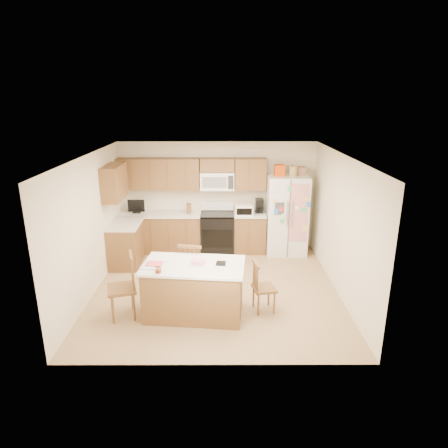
{
  "coord_description": "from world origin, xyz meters",
  "views": [
    {
      "loc": [
        0.13,
        -6.81,
        3.47
      ],
      "look_at": [
        0.15,
        0.35,
        1.17
      ],
      "focal_mm": 32.0,
      "sensor_mm": 36.0,
      "label": 1
    }
  ],
  "objects_px": {
    "windsor_chair_left": "(123,288)",
    "windsor_chair_back": "(193,271)",
    "island": "(194,289)",
    "stove": "(217,232)",
    "refrigerator": "(286,214)",
    "windsor_chair_right": "(263,288)"
  },
  "relations": [
    {
      "from": "windsor_chair_back",
      "to": "windsor_chair_left",
      "type": "bearing_deg",
      "value": -146.11
    },
    {
      "from": "windsor_chair_left",
      "to": "windsor_chair_right",
      "type": "height_order",
      "value": "windsor_chair_left"
    },
    {
      "from": "windsor_chair_back",
      "to": "windsor_chair_right",
      "type": "distance_m",
      "value": 1.33
    },
    {
      "from": "windsor_chair_left",
      "to": "windsor_chair_back",
      "type": "xyz_separation_m",
      "value": [
        1.07,
        0.72,
        -0.02
      ]
    },
    {
      "from": "stove",
      "to": "windsor_chair_left",
      "type": "bearing_deg",
      "value": -117.02
    },
    {
      "from": "windsor_chair_left",
      "to": "stove",
      "type": "bearing_deg",
      "value": 62.98
    },
    {
      "from": "stove",
      "to": "windsor_chair_right",
      "type": "relative_size",
      "value": 1.28
    },
    {
      "from": "windsor_chair_right",
      "to": "stove",
      "type": "bearing_deg",
      "value": 106.16
    },
    {
      "from": "island",
      "to": "windsor_chair_left",
      "type": "bearing_deg",
      "value": -176.68
    },
    {
      "from": "island",
      "to": "windsor_chair_back",
      "type": "bearing_deg",
      "value": 96.0
    },
    {
      "from": "windsor_chair_back",
      "to": "windsor_chair_right",
      "type": "height_order",
      "value": "windsor_chair_back"
    },
    {
      "from": "stove",
      "to": "refrigerator",
      "type": "xyz_separation_m",
      "value": [
        1.57,
        -0.06,
        0.45
      ]
    },
    {
      "from": "refrigerator",
      "to": "island",
      "type": "height_order",
      "value": "refrigerator"
    },
    {
      "from": "windsor_chair_right",
      "to": "windsor_chair_back",
      "type": "bearing_deg",
      "value": 156.03
    },
    {
      "from": "refrigerator",
      "to": "island",
      "type": "xyz_separation_m",
      "value": [
        -1.92,
        -2.79,
        -0.47
      ]
    },
    {
      "from": "refrigerator",
      "to": "windsor_chair_back",
      "type": "distance_m",
      "value": 2.95
    },
    {
      "from": "windsor_chair_right",
      "to": "island",
      "type": "bearing_deg",
      "value": -174.31
    },
    {
      "from": "stove",
      "to": "windsor_chair_back",
      "type": "relative_size",
      "value": 1.1
    },
    {
      "from": "refrigerator",
      "to": "windsor_chair_back",
      "type": "relative_size",
      "value": 1.98
    },
    {
      "from": "stove",
      "to": "refrigerator",
      "type": "distance_m",
      "value": 1.63
    },
    {
      "from": "refrigerator",
      "to": "island",
      "type": "distance_m",
      "value": 3.42
    },
    {
      "from": "island",
      "to": "windsor_chair_left",
      "type": "xyz_separation_m",
      "value": [
        -1.14,
        -0.07,
        0.06
      ]
    }
  ]
}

